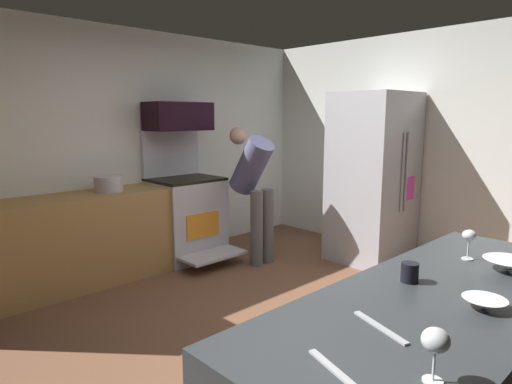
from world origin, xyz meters
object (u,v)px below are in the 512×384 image
Objects in this scene: stock_pot at (109,184)px; wine_glass_far at (469,237)px; person_cook at (254,184)px; oven_range at (186,215)px; mug_coffee at (410,272)px; microwave at (178,116)px; mixing_bowl_large at (508,265)px; wine_glass_mid at (435,342)px; refrigerator at (373,178)px; mixing_bowl_small at (484,303)px.

wine_glass_far is at bearing -82.84° from stock_pot.
oven_range is at bearing 126.97° from person_cook.
stock_pot is at bearing 88.14° from mug_coffee.
mug_coffee is at bearing -91.86° from stock_pot.
microwave reaches higher than mug_coffee.
microwave is 2.59× the size of stock_pot.
wine_glass_mid is (-1.18, -0.16, 0.10)m from mixing_bowl_large.
oven_range reaches higher than wine_glass_mid.
person_cook reaches higher than wine_glass_mid.
microwave is at bearing 81.73° from mixing_bowl_large.
wine_glass_mid is (-2.20, -3.08, 0.12)m from person_cook.
mixing_bowl_large is (-2.07, -2.05, -0.03)m from refrigerator.
oven_range is at bearing -90.00° from microwave.
microwave reaches higher than oven_range.
wine_glass_mid is 0.58× the size of stock_pot.
wine_glass_mid is at bearing -147.99° from mug_coffee.
microwave is 4.23m from wine_glass_mid.
mixing_bowl_small is 1.89× the size of mug_coffee.
mixing_bowl_large reaches higher than mixing_bowl_small.
oven_range is at bearing 72.69° from mug_coffee.
wine_glass_far is 3.40m from stock_pot.
person_cook is 8.96× the size of mixing_bowl_small.
stock_pot is (-0.39, 3.58, 0.05)m from mixing_bowl_large.
oven_range is 1.15m from microwave.
oven_range is 0.90m from person_cook.
refrigerator reaches higher than oven_range.
refrigerator is at bearing -46.29° from microwave.
microwave is 4.33× the size of mixing_bowl_small.
stock_pot is at bearing 96.20° from mixing_bowl_large.
person_cook is at bearing -25.14° from stock_pot.
wine_glass_far is 1.80× the size of mug_coffee.
wine_glass_far is 0.57× the size of stock_pot.
mixing_bowl_small is (-1.57, -3.00, 0.02)m from person_cook.
refrigerator is 2.74m from wine_glass_far.
mixing_bowl_large is 0.83× the size of stock_pot.
microwave is at bearing 73.87° from mixing_bowl_small.
microwave is 4.53× the size of wine_glass_far.
refrigerator is 21.14× the size of mug_coffee.
wine_glass_mid is at bearing -172.20° from mixing_bowl_large.
mixing_bowl_large is at bearing 8.40° from mixing_bowl_small.
stock_pot reaches higher than mug_coffee.
wine_glass_far reaches higher than mixing_bowl_large.
wine_glass_far is at bearing 26.33° from mixing_bowl_small.
microwave is 3.77m from mixing_bowl_large.
person_cook reaches higher than mixing_bowl_small.
mug_coffee is (-0.53, 0.06, -0.08)m from wine_glass_far.
person_cook is 3.79m from wine_glass_mid.
person_cook reaches higher than stock_pot.
oven_range is 0.97× the size of person_cook.
wine_glass_far is at bearing 80.57° from mixing_bowl_large.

